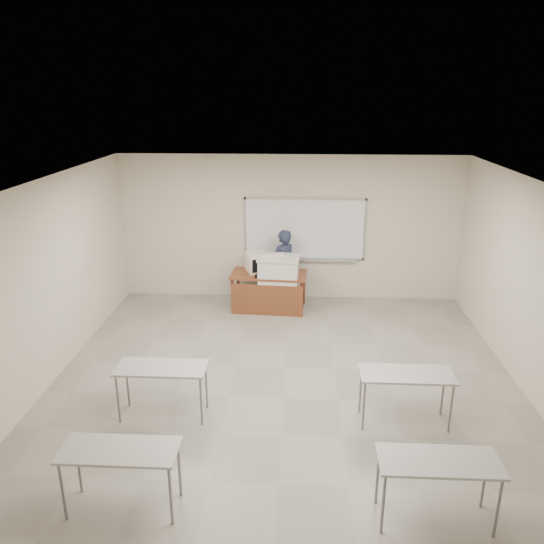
# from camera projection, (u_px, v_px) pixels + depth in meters

# --- Properties ---
(floor) EXTENTS (7.00, 8.00, 0.01)m
(floor) POSITION_uv_depth(u_px,v_px,m) (283.00, 398.00, 7.60)
(floor) COLOR gray
(floor) RESTS_ON ground
(whiteboard) EXTENTS (2.48, 0.10, 1.31)m
(whiteboard) POSITION_uv_depth(u_px,v_px,m) (305.00, 230.00, 10.86)
(whiteboard) COLOR white
(whiteboard) RESTS_ON floor
(student_desks) EXTENTS (4.40, 2.20, 0.73)m
(student_desks) POSITION_uv_depth(u_px,v_px,m) (280.00, 411.00, 6.11)
(student_desks) COLOR #AEAFAA
(student_desks) RESTS_ON floor
(instructor_desk) EXTENTS (1.48, 0.74, 0.75)m
(instructor_desk) POSITION_uv_depth(u_px,v_px,m) (268.00, 285.00, 10.46)
(instructor_desk) COLOR brown
(instructor_desk) RESTS_ON floor
(podium) EXTENTS (0.80, 0.58, 1.13)m
(podium) POSITION_uv_depth(u_px,v_px,m) (279.00, 284.00, 10.45)
(podium) COLOR white
(podium) RESTS_ON floor
(crt_monitor) EXTENTS (0.41, 0.46, 0.39)m
(crt_monitor) POSITION_uv_depth(u_px,v_px,m) (257.00, 262.00, 10.57)
(crt_monitor) COLOR beige
(crt_monitor) RESTS_ON instructor_desk
(laptop) EXTENTS (0.31, 0.29, 0.23)m
(laptop) POSITION_uv_depth(u_px,v_px,m) (263.00, 273.00, 10.37)
(laptop) COLOR black
(laptop) RESTS_ON instructor_desk
(mouse) EXTENTS (0.12, 0.10, 0.04)m
(mouse) POSITION_uv_depth(u_px,v_px,m) (278.00, 276.00, 10.29)
(mouse) COLOR #B2B7BB
(mouse) RESTS_ON instructor_desk
(keyboard) EXTENTS (0.53, 0.31, 0.03)m
(keyboard) POSITION_uv_depth(u_px,v_px,m) (271.00, 255.00, 10.35)
(keyboard) COLOR beige
(keyboard) RESTS_ON podium
(presenter) EXTENTS (0.68, 0.65, 1.55)m
(presenter) POSITION_uv_depth(u_px,v_px,m) (283.00, 267.00, 10.82)
(presenter) COLOR black
(presenter) RESTS_ON floor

